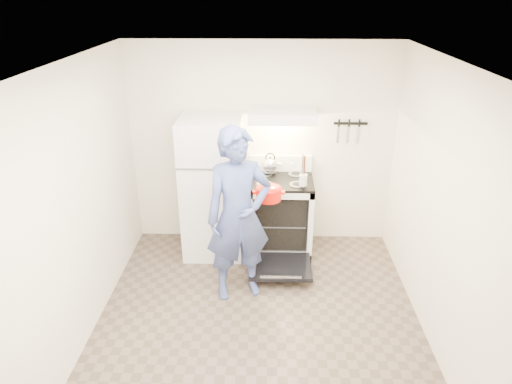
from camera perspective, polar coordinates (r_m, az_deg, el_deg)
floor at (r=4.64m, az=0.27°, el=-16.61°), size 3.60×3.60×0.00m
back_wall at (r=5.59m, az=0.75°, el=5.74°), size 3.20×0.02×2.50m
refrigerator at (r=5.45m, az=-5.44°, el=0.60°), size 0.70×0.70×1.70m
stove_body at (r=5.60m, az=3.01°, el=-3.04°), size 0.76×0.65×0.92m
cooktop at (r=5.40m, az=3.12°, el=1.43°), size 0.76×0.65×0.03m
backsplash at (r=5.62m, az=3.08°, el=3.65°), size 0.76×0.07×0.20m
oven_door at (r=5.26m, az=3.05°, el=-9.28°), size 0.70×0.54×0.04m
oven_rack at (r=5.61m, az=3.00°, el=-3.22°), size 0.60×0.52×0.01m
range_hood at (r=5.22m, az=3.29°, el=9.61°), size 0.76×0.50×0.12m
knife_strip at (r=5.57m, az=11.75°, el=8.39°), size 0.40×0.02×0.03m
pizza_stone at (r=5.56m, az=2.18°, el=-3.32°), size 0.33×0.33×0.02m
tea_kettle at (r=5.50m, az=1.78°, el=3.56°), size 0.22×0.18×0.27m
utensil_jar at (r=5.16m, az=5.91°, el=1.51°), size 0.10×0.10×0.13m
person at (r=4.60m, az=-2.20°, el=-3.02°), size 0.78×0.63×1.85m
dutch_oven at (r=4.85m, az=1.60°, el=-0.25°), size 0.34×0.27×0.23m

